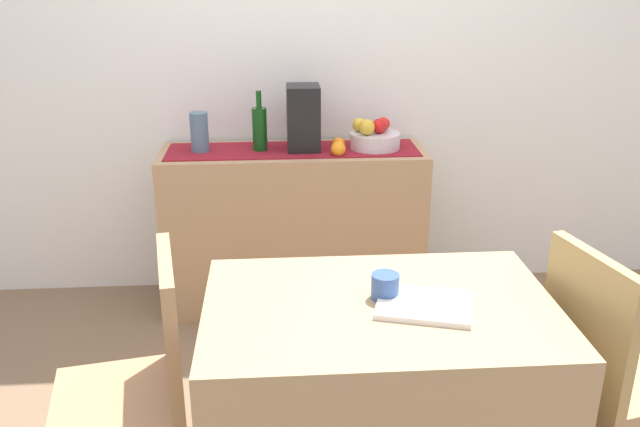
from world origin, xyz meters
TOP-DOWN VIEW (x-y plane):
  - ground_plane at (0.00, 0.00)m, footprint 6.40×6.40m
  - room_wall_rear at (0.00, 1.18)m, footprint 6.40×0.06m
  - sideboard_console at (-0.13, 0.92)m, footprint 1.32×0.42m
  - table_runner at (-0.13, 0.92)m, footprint 1.24×0.32m
  - fruit_bowl at (0.28, 0.92)m, footprint 0.25×0.25m
  - apple_center at (0.21, 0.96)m, footprint 0.07×0.07m
  - apple_upper at (0.33, 0.97)m, footprint 0.07×0.07m
  - apple_rear at (0.30, 0.91)m, footprint 0.07×0.07m
  - apple_left at (0.23, 0.88)m, footprint 0.08×0.08m
  - wine_bottle at (-0.29, 0.92)m, footprint 0.07×0.07m
  - coffee_maker at (-0.08, 0.92)m, footprint 0.16×0.18m
  - ceramic_vase at (-0.58, 0.92)m, footprint 0.09×0.09m
  - orange_loose_mid at (0.09, 0.90)m, footprint 0.07×0.07m
  - orange_loose_far at (0.09, 0.80)m, footprint 0.07×0.07m
  - dining_table at (0.09, -0.51)m, footprint 1.08×0.72m
  - open_book at (0.22, -0.54)m, footprint 0.33×0.28m
  - coffee_cup at (0.11, -0.47)m, footprint 0.09×0.09m
  - chair_by_corner at (0.89, -0.51)m, footprint 0.48×0.48m

SIDE VIEW (x-z plane):
  - ground_plane at x=0.00m, z-range -0.02..0.00m
  - chair_by_corner at x=0.89m, z-range -0.18..0.72m
  - dining_table at x=0.09m, z-range 0.00..0.74m
  - sideboard_console at x=-0.13m, z-range 0.00..0.84m
  - open_book at x=0.22m, z-range 0.74..0.76m
  - coffee_cup at x=0.11m, z-range 0.74..0.82m
  - table_runner at x=-0.13m, z-range 0.84..0.84m
  - orange_loose_mid at x=0.09m, z-range 0.84..0.90m
  - orange_loose_far at x=0.09m, z-range 0.84..0.91m
  - fruit_bowl at x=0.28m, z-range 0.84..0.92m
  - ceramic_vase at x=-0.58m, z-range 0.84..1.03m
  - wine_bottle at x=-0.29m, z-range 0.80..1.10m
  - apple_upper at x=0.33m, z-range 0.92..0.98m
  - apple_center at x=0.21m, z-range 0.92..0.99m
  - apple_rear at x=0.30m, z-range 0.92..0.99m
  - apple_left at x=0.23m, z-range 0.92..1.00m
  - coffee_maker at x=-0.08m, z-range 0.84..1.16m
  - room_wall_rear at x=0.00m, z-range 0.00..2.70m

